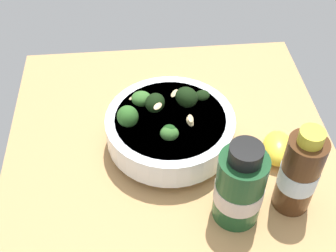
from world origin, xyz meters
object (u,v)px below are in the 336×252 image
Objects in this scene: bowl_of_broccoli at (167,125)px; lemon_wedge at (278,148)px; bottle_short at (240,187)px; bottle_tall at (299,173)px.

lemon_wedge is (-17.90, 5.02, -2.02)cm from bowl_of_broccoli.
lemon_wedge is at bearing -131.34° from bottle_short.
bottle_tall is at bearing -172.99° from bottle_short.
bottle_tall is 8.88cm from bottle_short.
lemon_wedge is 10.47cm from bottle_tall.
bowl_of_broccoli is 3.02× the size of lemon_wedge.
bottle_tall reaches higher than bowl_of_broccoli.
bottle_short is at bearing 7.01° from bottle_tall.
bottle_tall is (0.27, 9.21, 4.97)cm from lemon_wedge.
bottle_tall is at bearing 88.34° from lemon_wedge.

